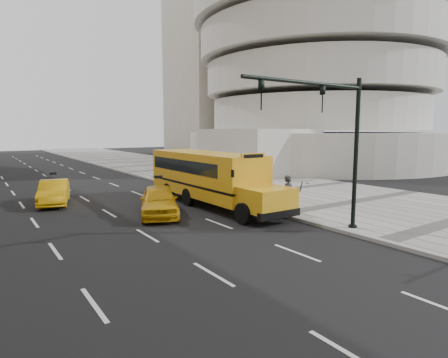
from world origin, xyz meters
TOP-DOWN VIEW (x-y plane):
  - ground at (0.00, 0.00)m, footprint 140.00×140.00m
  - sidewalk_museum at (12.00, 0.00)m, footprint 12.00×140.00m
  - curb_museum at (6.00, 0.00)m, footprint 0.30×140.00m
  - guggenheim at (29.37, 18.51)m, footprint 33.20×42.20m
  - school_bus at (4.50, -0.86)m, footprint 2.96×11.56m
  - taxi_near at (0.93, -1.95)m, footprint 3.39×4.84m
  - taxi_far at (-2.88, 4.21)m, footprint 2.52×4.49m
  - pedestrian at (6.15, -5.79)m, footprint 0.77×0.57m
  - traffic_signal at (5.19, -9.26)m, footprint 6.18×0.36m

SIDE VIEW (x-z plane):
  - ground at x=0.00m, z-range 0.00..0.00m
  - sidewalk_museum at x=12.00m, z-range 0.00..0.15m
  - curb_museum at x=6.00m, z-range 0.00..0.15m
  - taxi_far at x=-2.88m, z-range 0.00..1.40m
  - taxi_near at x=0.93m, z-range 0.00..1.53m
  - pedestrian at x=6.15m, z-range 0.15..2.07m
  - school_bus at x=4.50m, z-range 0.17..3.36m
  - traffic_signal at x=5.19m, z-range 0.89..7.29m
  - guggenheim at x=29.37m, z-range -3.92..31.08m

